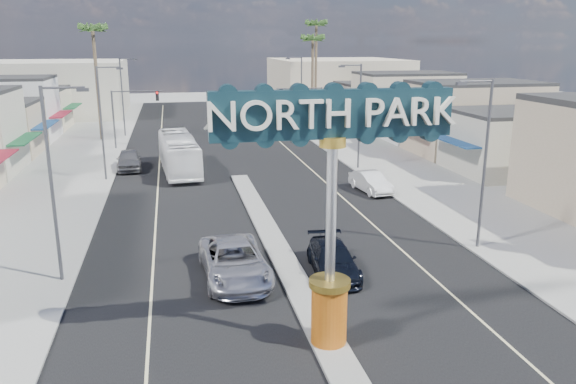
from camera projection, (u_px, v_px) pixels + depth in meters
name	position (u px, v px, depth m)	size (l,w,h in m)	color
ground	(238.00, 174.00, 47.12)	(160.00, 160.00, 0.00)	gray
road	(238.00, 174.00, 47.12)	(20.00, 120.00, 0.01)	black
median_island	(271.00, 236.00, 31.98)	(1.30, 30.00, 0.16)	gray
sidewalk_left	(61.00, 182.00, 44.34)	(8.00, 120.00, 0.12)	gray
sidewalk_right	(394.00, 166.00, 49.87)	(8.00, 120.00, 0.12)	gray
storefront_row_right	(435.00, 113.00, 63.37)	(12.00, 42.00, 6.00)	#B7B29E
backdrop_far_left	(56.00, 88.00, 84.27)	(20.00, 20.00, 8.00)	#B7B29E
backdrop_far_right	(337.00, 84.00, 92.96)	(20.00, 20.00, 8.00)	beige
gateway_sign	(332.00, 190.00, 19.09)	(8.20, 1.50, 9.15)	#DA5B10
traffic_signal_left	(131.00, 107.00, 57.42)	(5.09, 0.45, 6.00)	#47474C
traffic_signal_right	(305.00, 103.00, 61.05)	(5.09, 0.45, 6.00)	#47474C
streetlight_l_near	(54.00, 176.00, 24.84)	(2.03, 0.22, 9.00)	#47474C
streetlight_l_mid	(103.00, 118.00, 43.74)	(2.03, 0.22, 9.00)	#47474C
streetlight_l_far	(124.00, 93.00, 64.54)	(2.03, 0.22, 9.00)	#47474C
streetlight_r_near	(483.00, 156.00, 28.96)	(2.03, 0.22, 9.00)	#47474C
streetlight_r_mid	(358.00, 111.00, 47.86)	(2.03, 0.22, 9.00)	#47474C
streetlight_r_far	(300.00, 90.00, 68.66)	(2.03, 0.22, 9.00)	#47474C
palm_left_far	(93.00, 35.00, 60.47)	(2.60, 2.60, 13.10)	brown
palm_right_mid	(313.00, 43.00, 71.51)	(2.60, 2.60, 12.10)	brown
palm_right_far	(316.00, 30.00, 77.11)	(2.60, 2.60, 14.10)	brown
suv_left	(234.00, 261.00, 26.24)	(2.88, 6.25, 1.74)	silver
suv_right	(333.00, 260.00, 26.83)	(2.02, 4.98, 1.44)	black
car_parked_left	(129.00, 160.00, 48.73)	(2.03, 5.05, 1.72)	#5E5E63
car_parked_right	(371.00, 182.00, 41.50)	(1.58, 4.54, 1.50)	silver
city_bus	(179.00, 153.00, 47.89)	(2.66, 11.39, 3.17)	white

